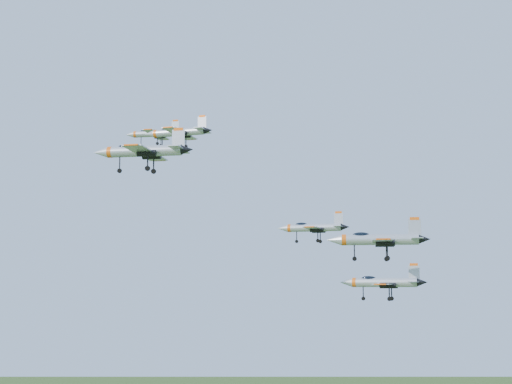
{
  "coord_description": "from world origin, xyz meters",
  "views": [
    {
      "loc": [
        12.17,
        -111.39,
        129.38
      ],
      "look_at": [
        4.62,
        -2.62,
        143.47
      ],
      "focal_mm": 50.0,
      "sensor_mm": 36.0,
      "label": 1
    }
  ],
  "objects": [
    {
      "name": "jet_trail",
      "position": [
        23.48,
        -3.57,
        129.64
      ],
      "size": [
        12.91,
        10.94,
        3.49
      ],
      "rotation": [
        0.0,
        0.0,
        -0.26
      ],
      "color": "#ADB2BB"
    },
    {
      "name": "jet_left_high",
      "position": [
        -9.09,
        4.17,
        154.56
      ],
      "size": [
        12.19,
        10.29,
        3.28
      ],
      "rotation": [
        0.0,
        0.0,
        -0.23
      ],
      "color": "#ADB2BB"
    },
    {
      "name": "jet_lead",
      "position": [
        -14.69,
        11.79,
        156.05
      ],
      "size": [
        11.0,
        9.17,
        2.94
      ],
      "rotation": [
        0.0,
        0.0,
        -0.12
      ],
      "color": "#ADB2BB"
    },
    {
      "name": "jet_left_low",
      "position": [
        13.32,
        8.25,
        138.78
      ],
      "size": [
        12.29,
        10.35,
        3.3
      ],
      "rotation": [
        0.0,
        0.0,
        -0.2
      ],
      "color": "#ADB2BB"
    },
    {
      "name": "jet_right_low",
      "position": [
        21.71,
        -15.14,
        135.3
      ],
      "size": [
        13.85,
        11.45,
        3.7
      ],
      "rotation": [
        0.0,
        0.0,
        -0.07
      ],
      "color": "#ADB2BB"
    },
    {
      "name": "jet_right_high",
      "position": [
        -9.17,
        -20.85,
        146.67
      ],
      "size": [
        13.73,
        11.4,
        3.67
      ],
      "rotation": [
        0.0,
        0.0,
        -0.1
      ],
      "color": "#ADB2BB"
    }
  ]
}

